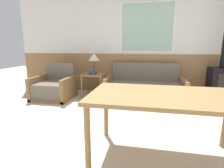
{
  "coord_description": "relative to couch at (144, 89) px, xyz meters",
  "views": [
    {
      "loc": [
        0.02,
        -2.1,
        1.25
      ],
      "look_at": [
        -0.64,
        1.21,
        0.52
      ],
      "focal_mm": 28.0,
      "sensor_mm": 36.0,
      "label": 1
    }
  ],
  "objects": [
    {
      "name": "side_table",
      "position": [
        -1.25,
        -0.08,
        0.25
      ],
      "size": [
        0.54,
        0.54,
        0.59
      ],
      "color": "olive",
      "rests_on": "ground_plane"
    },
    {
      "name": "wood_stove",
      "position": [
        1.72,
        0.14,
        0.38
      ],
      "size": [
        0.53,
        0.45,
        2.52
      ],
      "color": "black",
      "rests_on": "ground_plane"
    },
    {
      "name": "table_lamp",
      "position": [
        -1.26,
        0.02,
        0.75
      ],
      "size": [
        0.29,
        0.29,
        0.51
      ],
      "color": "#4C3823",
      "rests_on": "side_table"
    },
    {
      "name": "wall_back",
      "position": [
        0.02,
        0.54,
        1.12
      ],
      "size": [
        7.2,
        0.09,
        2.7
      ],
      "color": "#996B42",
      "rests_on": "ground_plane"
    },
    {
      "name": "book_stack",
      "position": [
        -1.25,
        -0.18,
        0.38
      ],
      "size": [
        0.19,
        0.16,
        0.07
      ],
      "color": "#234799",
      "rests_on": "side_table"
    },
    {
      "name": "armchair",
      "position": [
        -2.16,
        -0.39,
        0.01
      ],
      "size": [
        0.9,
        0.85,
        0.84
      ],
      "rotation": [
        0.0,
        0.0,
        0.29
      ],
      "color": "olive",
      "rests_on": "ground_plane"
    },
    {
      "name": "dining_table",
      "position": [
        0.27,
        -2.33,
        0.44
      ],
      "size": [
        1.64,
        0.91,
        0.76
      ],
      "color": "#9E7042",
      "rests_on": "ground_plane"
    },
    {
      "name": "couch",
      "position": [
        0.0,
        0.0,
        0.0
      ],
      "size": [
        1.84,
        0.89,
        0.84
      ],
      "color": "olive",
      "rests_on": "ground_plane"
    },
    {
      "name": "ground_plane",
      "position": [
        0.02,
        -2.09,
        -0.24
      ],
      "size": [
        16.0,
        16.0,
        0.0
      ],
      "primitive_type": "plane",
      "color": "beige"
    }
  ]
}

